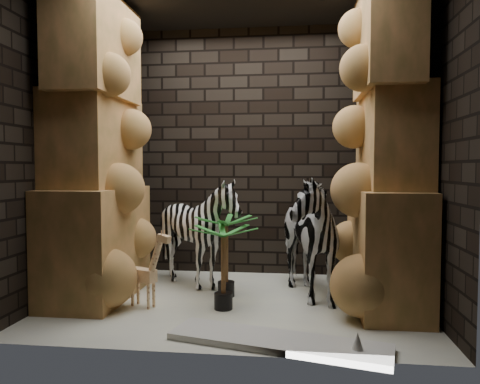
# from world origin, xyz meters

# --- Properties ---
(floor) EXTENTS (3.50, 3.50, 0.00)m
(floor) POSITION_xyz_m (0.00, 0.00, 0.00)
(floor) COLOR #E8E9C8
(floor) RESTS_ON ground
(wall_back) EXTENTS (3.50, 0.00, 3.50)m
(wall_back) POSITION_xyz_m (0.00, 1.25, 1.50)
(wall_back) COLOR black
(wall_back) RESTS_ON ground
(wall_front) EXTENTS (3.50, 0.00, 3.50)m
(wall_front) POSITION_xyz_m (0.00, -1.25, 1.50)
(wall_front) COLOR black
(wall_front) RESTS_ON ground
(wall_left) EXTENTS (0.00, 3.00, 3.00)m
(wall_left) POSITION_xyz_m (-1.75, 0.00, 1.50)
(wall_left) COLOR black
(wall_left) RESTS_ON ground
(wall_right) EXTENTS (0.00, 3.00, 3.00)m
(wall_right) POSITION_xyz_m (1.75, 0.00, 1.50)
(wall_right) COLOR black
(wall_right) RESTS_ON ground
(rock_pillar_left) EXTENTS (0.68, 1.30, 3.00)m
(rock_pillar_left) POSITION_xyz_m (-1.40, 0.00, 1.50)
(rock_pillar_left) COLOR #E19758
(rock_pillar_left) RESTS_ON floor
(rock_pillar_right) EXTENTS (0.58, 1.25, 3.00)m
(rock_pillar_right) POSITION_xyz_m (1.42, 0.00, 1.50)
(rock_pillar_right) COLOR #E19758
(rock_pillar_right) RESTS_ON floor
(zebra_right) EXTENTS (1.03, 1.37, 1.44)m
(zebra_right) POSITION_xyz_m (0.61, 0.28, 0.72)
(zebra_right) COLOR white
(zebra_right) RESTS_ON floor
(zebra_left) EXTENTS (1.08, 1.28, 1.08)m
(zebra_left) POSITION_xyz_m (-0.46, 0.49, 0.54)
(zebra_left) COLOR white
(zebra_left) RESTS_ON floor
(giraffe_toy) EXTENTS (0.41, 0.27, 0.76)m
(giraffe_toy) POSITION_xyz_m (-0.84, -0.25, 0.38)
(giraffe_toy) COLOR #FACB93
(giraffe_toy) RESTS_ON floor
(palm_front) EXTENTS (0.36, 0.36, 0.83)m
(palm_front) POSITION_xyz_m (-0.12, 0.18, 0.42)
(palm_front) COLOR #216E18
(palm_front) RESTS_ON floor
(palm_back) EXTENTS (0.36, 0.36, 0.78)m
(palm_back) POSITION_xyz_m (-0.08, -0.23, 0.39)
(palm_back) COLOR #216E18
(palm_back) RESTS_ON floor
(surfboard) EXTENTS (1.68, 0.78, 0.05)m
(surfboard) POSITION_xyz_m (0.45, -1.03, 0.03)
(surfboard) COLOR silver
(surfboard) RESTS_ON floor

